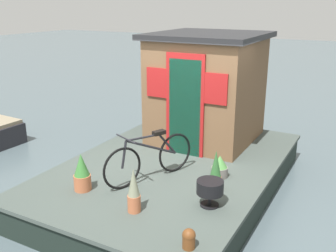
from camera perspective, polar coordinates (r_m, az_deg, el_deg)
ground_plane at (r=6.89m, az=0.81°, el=-9.18°), size 60.00×60.00×0.00m
houseboat_deck at (r=6.78m, az=0.82°, el=-7.25°), size 4.97×3.27×0.51m
houseboat_cabin at (r=7.55m, az=5.75°, el=5.69°), size 2.10×2.00×2.07m
bicycle at (r=5.91m, az=-2.67°, el=-4.67°), size 1.51×0.73×0.77m
potted_plant_geranium at (r=5.68m, az=7.01°, el=-6.56°), size 0.18×0.18×0.60m
potted_plant_basil at (r=5.08m, az=-5.05°, el=-9.54°), size 0.17×0.17×0.61m
potted_plant_thyme at (r=5.76m, az=-12.53°, el=-6.75°), size 0.25×0.25×0.56m
potted_plant_ivy at (r=6.12m, az=7.59°, el=-5.94°), size 0.26×0.26×0.35m
charcoal_grill at (r=5.24m, az=6.19°, el=-9.06°), size 0.36×0.36×0.36m
mooring_bollard at (r=4.47m, az=3.08°, el=-16.14°), size 0.15×0.15×0.24m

